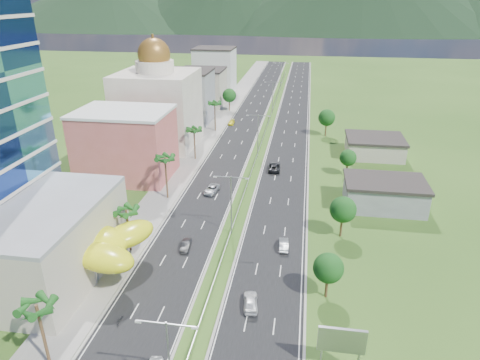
% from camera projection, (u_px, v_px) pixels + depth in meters
% --- Properties ---
extents(ground, '(500.00, 500.00, 0.00)m').
position_uv_depth(ground, '(221.00, 266.00, 66.62)').
color(ground, '#2D5119').
rests_on(ground, ground).
extents(road_left, '(11.00, 260.00, 0.04)m').
position_uv_depth(road_left, '(249.00, 115.00, 149.17)').
color(road_left, black).
rests_on(road_left, ground).
extents(road_right, '(11.00, 260.00, 0.04)m').
position_uv_depth(road_right, '(293.00, 117.00, 147.07)').
color(road_right, black).
rests_on(road_right, ground).
extents(sidewalk_left, '(7.00, 260.00, 0.12)m').
position_uv_depth(sidewalk_left, '(223.00, 114.00, 150.49)').
color(sidewalk_left, gray).
rests_on(sidewalk_left, ground).
extents(median_guardrail, '(0.10, 216.06, 0.76)m').
position_uv_depth(median_guardrail, '(266.00, 129.00, 131.57)').
color(median_guardrail, gray).
rests_on(median_guardrail, ground).
extents(streetlight_median_a, '(6.04, 0.25, 11.00)m').
position_uv_depth(streetlight_median_a, '(169.00, 357.00, 41.27)').
color(streetlight_median_a, gray).
rests_on(streetlight_median_a, ground).
extents(streetlight_median_b, '(6.04, 0.25, 11.00)m').
position_uv_depth(streetlight_median_b, '(231.00, 199.00, 72.97)').
color(streetlight_median_b, gray).
rests_on(streetlight_median_b, ground).
extents(streetlight_median_c, '(6.04, 0.25, 11.00)m').
position_uv_depth(streetlight_median_c, '(258.00, 131.00, 109.20)').
color(streetlight_median_c, gray).
rests_on(streetlight_median_c, ground).
extents(streetlight_median_d, '(6.04, 0.25, 11.00)m').
position_uv_depth(streetlight_median_d, '(273.00, 94.00, 149.96)').
color(streetlight_median_d, gray).
rests_on(streetlight_median_d, ground).
extents(streetlight_median_e, '(6.04, 0.25, 11.00)m').
position_uv_depth(streetlight_median_e, '(281.00, 72.00, 190.72)').
color(streetlight_median_e, gray).
rests_on(streetlight_median_e, ground).
extents(mall_podium, '(30.00, 24.00, 11.00)m').
position_uv_depth(mall_podium, '(1.00, 239.00, 63.47)').
color(mall_podium, '#B3A894').
rests_on(mall_podium, ground).
extents(lime_canopy, '(18.00, 15.00, 7.40)m').
position_uv_depth(lime_canopy, '(83.00, 241.00, 63.80)').
color(lime_canopy, yellow).
rests_on(lime_canopy, ground).
extents(pink_shophouse, '(20.00, 15.00, 15.00)m').
position_uv_depth(pink_shophouse, '(126.00, 145.00, 96.53)').
color(pink_shophouse, '#BC584D').
rests_on(pink_shophouse, ground).
extents(domed_building, '(20.00, 20.00, 28.70)m').
position_uv_depth(domed_building, '(158.00, 105.00, 115.82)').
color(domed_building, beige).
rests_on(domed_building, ground).
extents(midrise_grey, '(16.00, 15.00, 16.00)m').
position_uv_depth(midrise_grey, '(187.00, 97.00, 139.66)').
color(midrise_grey, gray).
rests_on(midrise_grey, ground).
extents(midrise_beige, '(16.00, 15.00, 13.00)m').
position_uv_depth(midrise_beige, '(202.00, 88.00, 160.19)').
color(midrise_beige, '#B3A894').
rests_on(midrise_beige, ground).
extents(midrise_white, '(16.00, 15.00, 18.00)m').
position_uv_depth(midrise_white, '(215.00, 71.00, 180.02)').
color(midrise_white, silver).
rests_on(midrise_white, ground).
extents(billboard, '(5.20, 0.35, 6.20)m').
position_uv_depth(billboard, '(342.00, 342.00, 46.16)').
color(billboard, gray).
rests_on(billboard, ground).
extents(shed_near, '(15.00, 10.00, 5.00)m').
position_uv_depth(shed_near, '(384.00, 195.00, 84.33)').
color(shed_near, gray).
rests_on(shed_near, ground).
extents(shed_far, '(14.00, 12.00, 4.40)m').
position_uv_depth(shed_far, '(374.00, 147.00, 111.34)').
color(shed_far, '#B3A894').
rests_on(shed_far, ground).
extents(palm_tree_a, '(3.60, 3.60, 9.10)m').
position_uv_depth(palm_tree_a, '(37.00, 309.00, 45.66)').
color(palm_tree_a, '#47301C').
rests_on(palm_tree_a, ground).
extents(palm_tree_b, '(3.60, 3.60, 8.10)m').
position_uv_depth(palm_tree_b, '(126.00, 213.00, 67.78)').
color(palm_tree_b, '#47301C').
rests_on(palm_tree_b, ground).
extents(palm_tree_c, '(3.60, 3.60, 9.60)m').
position_uv_depth(palm_tree_c, '(165.00, 160.00, 85.32)').
color(palm_tree_c, '#47301C').
rests_on(palm_tree_c, ground).
extents(palm_tree_d, '(3.60, 3.60, 8.60)m').
position_uv_depth(palm_tree_d, '(194.00, 131.00, 106.53)').
color(palm_tree_d, '#47301C').
rests_on(palm_tree_d, ground).
extents(palm_tree_e, '(3.60, 3.60, 9.40)m').
position_uv_depth(palm_tree_e, '(215.00, 104.00, 128.87)').
color(palm_tree_e, '#47301C').
rests_on(palm_tree_e, ground).
extents(leafy_tree_lfar, '(4.90, 4.90, 8.05)m').
position_uv_depth(leafy_tree_lfar, '(229.00, 95.00, 152.60)').
color(leafy_tree_lfar, '#47301C').
rests_on(leafy_tree_lfar, ground).
extents(leafy_tree_ra, '(4.20, 4.20, 6.90)m').
position_uv_depth(leafy_tree_ra, '(328.00, 268.00, 57.93)').
color(leafy_tree_ra, '#47301C').
rests_on(leafy_tree_ra, ground).
extents(leafy_tree_rb, '(4.55, 4.55, 7.47)m').
position_uv_depth(leafy_tree_rb, '(343.00, 210.00, 72.75)').
color(leafy_tree_rb, '#47301C').
rests_on(leafy_tree_rb, ground).
extents(leafy_tree_rc, '(3.85, 3.85, 6.33)m').
position_uv_depth(leafy_tree_rc, '(348.00, 158.00, 98.01)').
color(leafy_tree_rc, '#47301C').
rests_on(leafy_tree_rc, ground).
extents(leafy_tree_rd, '(4.90, 4.90, 8.05)m').
position_uv_depth(leafy_tree_rd, '(327.00, 118.00, 125.26)').
color(leafy_tree_rd, '#47301C').
rests_on(leafy_tree_rd, ground).
extents(mountain_ridge, '(860.00, 140.00, 90.00)m').
position_uv_depth(mountain_ridge, '(355.00, 33.00, 465.77)').
color(mountain_ridge, black).
rests_on(mountain_ridge, ground).
extents(car_dark_left, '(1.65, 3.97, 1.28)m').
position_uv_depth(car_dark_left, '(186.00, 245.00, 70.83)').
color(car_dark_left, black).
rests_on(car_dark_left, road_left).
extents(car_silver_mid_left, '(2.98, 5.39, 1.43)m').
position_uv_depth(car_silver_mid_left, '(212.00, 189.00, 90.89)').
color(car_silver_mid_left, '#999CA0').
rests_on(car_silver_mid_left, road_left).
extents(car_yellow_far_left, '(1.81, 4.30, 1.24)m').
position_uv_depth(car_yellow_far_left, '(231.00, 122.00, 138.52)').
color(car_yellow_far_left, yellow).
rests_on(car_yellow_far_left, road_left).
extents(car_white_near_right, '(2.53, 4.89, 1.59)m').
position_uv_depth(car_white_near_right, '(251.00, 302.00, 57.60)').
color(car_white_near_right, silver).
rests_on(car_white_near_right, road_right).
extents(car_silver_right, '(1.76, 4.35, 1.41)m').
position_uv_depth(car_silver_right, '(284.00, 244.00, 70.93)').
color(car_silver_right, '#97999E').
rests_on(car_silver_right, road_right).
extents(car_dark_far_right, '(2.94, 5.90, 1.61)m').
position_uv_depth(car_dark_far_right, '(274.00, 167.00, 102.23)').
color(car_dark_far_right, black).
rests_on(car_dark_far_right, road_right).
extents(motorcycle, '(0.55, 1.80, 1.15)m').
position_uv_depth(motorcycle, '(120.00, 319.00, 54.77)').
color(motorcycle, black).
rests_on(motorcycle, road_left).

